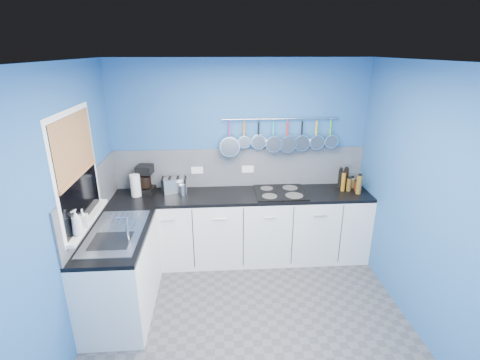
{
  "coord_description": "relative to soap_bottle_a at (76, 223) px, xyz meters",
  "views": [
    {
      "loc": [
        -0.3,
        -2.88,
        2.59
      ],
      "look_at": [
        -0.05,
        0.75,
        1.25
      ],
      "focal_mm": 26.74,
      "sensor_mm": 36.0,
      "label": 1
    }
  ],
  "objects": [
    {
      "name": "wall_front",
      "position": [
        1.53,
        -1.51,
        0.08
      ],
      "size": [
        3.2,
        0.02,
        2.5
      ],
      "primitive_type": "cube",
      "color": "#255695",
      "rests_on": "ground"
    },
    {
      "name": "pan_2",
      "position": [
        1.76,
        1.44,
        0.42
      ],
      "size": [
        0.18,
        0.06,
        0.37
      ],
      "primitive_type": null,
      "color": "silver",
      "rests_on": "pot_rail"
    },
    {
      "name": "ceiling",
      "position": [
        1.53,
        0.0,
        1.34
      ],
      "size": [
        3.2,
        3.0,
        0.02
      ],
      "primitive_type": "cube",
      "color": "white",
      "rests_on": "ground"
    },
    {
      "name": "hob",
      "position": [
        2.01,
        1.21,
        -0.26
      ],
      "size": [
        0.63,
        0.55,
        0.01
      ],
      "primitive_type": "cube",
      "color": "black",
      "rests_on": "worktop_back"
    },
    {
      "name": "condiment_2",
      "position": [
        2.81,
        1.34,
        -0.15
      ],
      "size": [
        0.05,
        0.05,
        0.25
      ],
      "primitive_type": "cylinder",
      "color": "black",
      "rests_on": "worktop_back"
    },
    {
      "name": "socket_left",
      "position": [
        0.98,
        1.48,
        -0.04
      ],
      "size": [
        0.15,
        0.01,
        0.09
      ],
      "primitive_type": "cube",
      "color": "white",
      "rests_on": "backsplash_back"
    },
    {
      "name": "sink_unit",
      "position": [
        0.23,
        0.3,
        -0.27
      ],
      "size": [
        0.5,
        0.95,
        0.01
      ],
      "primitive_type": "cube",
      "color": "silver",
      "rests_on": "worktop_left"
    },
    {
      "name": "condiment_5",
      "position": [
        2.82,
        1.23,
        -0.15
      ],
      "size": [
        0.05,
        0.05,
        0.24
      ],
      "primitive_type": "cylinder",
      "color": "#8C5914",
      "rests_on": "worktop_back"
    },
    {
      "name": "soap_bottle_b",
      "position": [
        0.0,
        0.15,
        -0.03
      ],
      "size": [
        0.09,
        0.09,
        0.17
      ],
      "primitive_type": "imported",
      "rotation": [
        0.0,
        0.0,
        0.19
      ],
      "color": "white",
      "rests_on": "window_sill"
    },
    {
      "name": "window_frame",
      "position": [
        -0.05,
        0.3,
        0.38
      ],
      "size": [
        0.01,
        1.0,
        1.1
      ],
      "primitive_type": "cube",
      "color": "white",
      "rests_on": "wall_left"
    },
    {
      "name": "backsplash_back",
      "position": [
        1.53,
        1.49,
        -0.02
      ],
      "size": [
        3.2,
        0.02,
        0.5
      ],
      "primitive_type": "cube",
      "color": "gray",
      "rests_on": "wall_back"
    },
    {
      "name": "bamboo_blind",
      "position": [
        -0.03,
        0.3,
        0.61
      ],
      "size": [
        0.01,
        0.9,
        0.55
      ],
      "primitive_type": "cube",
      "color": "#B87E4C",
      "rests_on": "wall_left"
    },
    {
      "name": "pan_1",
      "position": [
        1.58,
        1.44,
        0.44
      ],
      "size": [
        0.16,
        0.08,
        0.35
      ],
      "primitive_type": null,
      "color": "silver",
      "rests_on": "pot_rail"
    },
    {
      "name": "condiment_1",
      "position": [
        2.88,
        1.31,
        -0.14
      ],
      "size": [
        0.06,
        0.06,
        0.26
      ],
      "primitive_type": "cylinder",
      "color": "black",
      "rests_on": "worktop_back"
    },
    {
      "name": "pan_0",
      "position": [
        1.4,
        1.44,
        0.39
      ],
      "size": [
        0.25,
        0.12,
        0.44
      ],
      "primitive_type": null,
      "color": "silver",
      "rests_on": "pot_rail"
    },
    {
      "name": "cabinet_run_back",
      "position": [
        1.53,
        1.2,
        -0.74
      ],
      "size": [
        3.2,
        0.6,
        0.86
      ],
      "primitive_type": "cube",
      "color": "silver",
      "rests_on": "ground"
    },
    {
      "name": "wall_back",
      "position": [
        1.53,
        1.51,
        0.08
      ],
      "size": [
        3.2,
        0.02,
        2.5
      ],
      "primitive_type": "cube",
      "color": "#255695",
      "rests_on": "ground"
    },
    {
      "name": "condiment_4",
      "position": [
        2.89,
        1.22,
        -0.19
      ],
      "size": [
        0.06,
        0.06,
        0.16
      ],
      "primitive_type": "cylinder",
      "color": "brown",
      "rests_on": "worktop_back"
    },
    {
      "name": "toaster",
      "position": [
        0.69,
        1.34,
        -0.18
      ],
      "size": [
        0.32,
        0.24,
        0.18
      ],
      "primitive_type": "cube",
      "rotation": [
        0.0,
        0.0,
        0.3
      ],
      "color": "silver",
      "rests_on": "worktop_back"
    },
    {
      "name": "coffee_maker",
      "position": [
        0.34,
        1.34,
        -0.1
      ],
      "size": [
        0.23,
        0.24,
        0.35
      ],
      "primitive_type": null,
      "rotation": [
        0.0,
        0.0,
        -0.16
      ],
      "color": "black",
      "rests_on": "worktop_back"
    },
    {
      "name": "backsplash_left",
      "position": [
        -0.06,
        0.6,
        -0.02
      ],
      "size": [
        0.02,
        1.8,
        0.5
      ],
      "primitive_type": "cube",
      "color": "gray",
      "rests_on": "wall_left"
    },
    {
      "name": "floor",
      "position": [
        1.53,
        0.0,
        -1.18
      ],
      "size": [
        3.2,
        3.0,
        0.02
      ],
      "primitive_type": "cube",
      "color": "#47474C",
      "rests_on": "ground"
    },
    {
      "name": "canister",
      "position": [
        0.8,
        1.23,
        -0.2
      ],
      "size": [
        0.11,
        0.11,
        0.13
      ],
      "primitive_type": "cylinder",
      "rotation": [
        0.0,
        0.0,
        -0.25
      ],
      "color": "silver",
      "rests_on": "worktop_back"
    },
    {
      "name": "paper_towel",
      "position": [
        0.24,
        1.23,
        -0.13
      ],
      "size": [
        0.14,
        0.14,
        0.27
      ],
      "primitive_type": "cylinder",
      "rotation": [
        0.0,
        0.0,
        0.16
      ],
      "color": "white",
      "rests_on": "worktop_back"
    },
    {
      "name": "pan_5",
      "position": [
        2.3,
        1.44,
        0.41
      ],
      "size": [
        0.21,
        0.08,
        0.4
      ],
      "primitive_type": null,
      "color": "silver",
      "rests_on": "pot_rail"
    },
    {
      "name": "cabinet_run_left",
      "position": [
        0.23,
        0.3,
        -0.74
      ],
      "size": [
        0.6,
        1.2,
        0.86
      ],
      "primitive_type": "cube",
      "color": "silver",
      "rests_on": "ground"
    },
    {
      "name": "pan_6",
      "position": [
        2.48,
        1.44,
        0.42
      ],
      "size": [
        0.19,
        0.11,
        0.38
      ],
      "primitive_type": null,
      "color": "silver",
      "rests_on": "pot_rail"
    },
    {
      "name": "condiment_3",
      "position": [
        2.99,
        1.23,
        -0.21
      ],
      "size": [
        0.05,
        0.05,
        0.12
      ],
      "primitive_type": "cylinder",
      "color": "#4C190C",
      "rests_on": "worktop_back"
    },
    {
      "name": "worktop_left",
      "position": [
        0.23,
        0.3,
        -0.29
      ],
      "size": [
        0.6,
        1.2,
        0.04
      ],
      "primitive_type": "cube",
      "color": "black",
      "rests_on": "cabinet_run_left"
    },
    {
      "name": "window_sill",
      "position": [
        -0.02,
        0.3,
        -0.13
      ],
      "size": [
        0.1,
        0.98,
        0.03
      ],
      "primitive_type": "cube",
      "color": "white",
      "rests_on": "wall_left"
    },
    {
      "name": "socket_right",
      "position": [
        1.63,
        1.48,
        -0.04
      ],
      "size": [
        0.15,
        0.01,
        0.09
      ],
      "primitive_type": "cube",
      "color": "white",
      "rests_on": "backsplash_back"
    },
    {
      "name": "condiment_6",
      "position": [
        2.98,
        1.12,
        -0.15
      ],
      "size": [
        0.07,
        0.07,
        0.24
      ],
      "primitive_type": "cylinder",
      "color": "brown",
      "rests_on": "worktop_back"
    },
    {
      "name": "wall_right",
      "position": [
        3.14,
        0.0,
        0.08
      ],
      "size": [
        0.02,
        3.0,
        2.5
      ],
      "primitive_type": "cube",
      "color": "#255695",
      "rests_on": "ground"
    },
    {
      "name": "pan_4",
      "position": [
        2.12,
        1.44,
        0.41
      ],
      "size": [
        0.22,
        0.11,
        0.41
      ],
      "primitive_type": null,
      "color": "silver",
      "rests_on": "pot_rail"
    },
    {
      "name": "pan_3",
      "position": [
        1.94,
        1.44,
        0.41
      ],
      "size": [
        0.21,
        0.12,
        0.4
      ],
      "primitive_type": null,
      "color": "silver",
      "rests_on": "pot_rail"
    },
    {
      "name": "pan_7",
      "position": [
        2.67,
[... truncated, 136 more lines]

